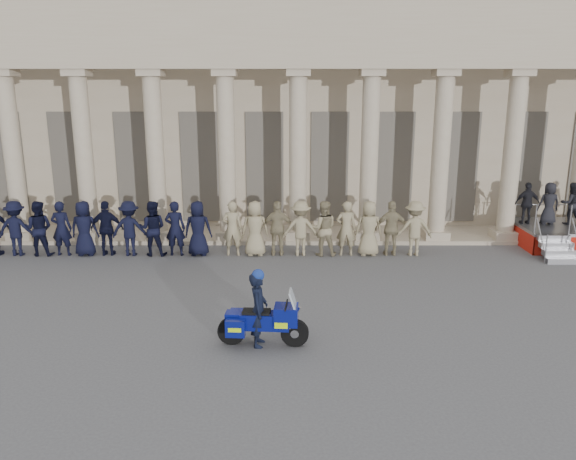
% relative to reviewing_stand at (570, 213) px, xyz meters
% --- Properties ---
extents(ground, '(90.00, 90.00, 0.00)m').
position_rel_reviewing_stand_xyz_m(ground, '(-11.25, -7.56, -1.23)').
color(ground, '#4C4C4F').
rests_on(ground, ground).
extents(building, '(40.00, 12.50, 9.00)m').
position_rel_reviewing_stand_xyz_m(building, '(-11.25, 7.19, 3.30)').
color(building, tan).
rests_on(building, ground).
extents(officer_rank, '(18.89, 0.73, 1.92)m').
position_rel_reviewing_stand_xyz_m(officer_rank, '(-14.90, -1.30, -0.27)').
color(officer_rank, black).
rests_on(officer_rank, ground).
extents(reviewing_stand, '(3.94, 3.73, 2.31)m').
position_rel_reviewing_stand_xyz_m(reviewing_stand, '(0.00, 0.00, 0.00)').
color(reviewing_stand, gray).
rests_on(reviewing_stand, ground).
extents(motorcycle, '(2.07, 0.86, 1.33)m').
position_rel_reviewing_stand_xyz_m(motorcycle, '(-10.85, -8.35, -0.65)').
color(motorcycle, black).
rests_on(motorcycle, ground).
extents(rider, '(0.45, 0.65, 1.80)m').
position_rel_reviewing_stand_xyz_m(rider, '(-10.97, -8.34, -0.33)').
color(rider, black).
rests_on(rider, ground).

